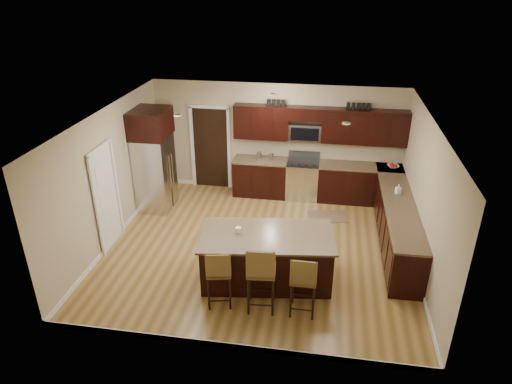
% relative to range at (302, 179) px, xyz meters
% --- Properties ---
extents(floor, '(6.00, 6.00, 0.00)m').
position_rel_range_xyz_m(floor, '(-0.68, -2.45, -0.47)').
color(floor, olive).
rests_on(floor, ground).
extents(ceiling, '(6.00, 6.00, 0.00)m').
position_rel_range_xyz_m(ceiling, '(-0.68, -2.45, 2.23)').
color(ceiling, silver).
rests_on(ceiling, wall_back).
extents(wall_back, '(6.00, 0.00, 6.00)m').
position_rel_range_xyz_m(wall_back, '(-0.68, 0.30, 0.88)').
color(wall_back, tan).
rests_on(wall_back, floor).
extents(wall_left, '(0.00, 5.50, 5.50)m').
position_rel_range_xyz_m(wall_left, '(-3.68, -2.45, 0.88)').
color(wall_left, tan).
rests_on(wall_left, floor).
extents(wall_right, '(0.00, 5.50, 5.50)m').
position_rel_range_xyz_m(wall_right, '(2.32, -2.45, 0.88)').
color(wall_right, tan).
rests_on(wall_right, floor).
extents(base_cabinets, '(4.02, 3.96, 0.92)m').
position_rel_range_xyz_m(base_cabinets, '(1.22, -1.01, -0.01)').
color(base_cabinets, black).
rests_on(base_cabinets, floor).
extents(upper_cabinets, '(4.00, 0.33, 0.80)m').
position_rel_range_xyz_m(upper_cabinets, '(0.36, 0.13, 1.37)').
color(upper_cabinets, black).
rests_on(upper_cabinets, wall_back).
extents(range, '(0.76, 0.64, 1.11)m').
position_rel_range_xyz_m(range, '(0.00, 0.00, 0.00)').
color(range, silver).
rests_on(range, floor).
extents(microwave, '(0.76, 0.31, 0.40)m').
position_rel_range_xyz_m(microwave, '(0.00, 0.15, 1.15)').
color(microwave, silver).
rests_on(microwave, upper_cabinets).
extents(doorway, '(0.85, 0.03, 2.06)m').
position_rel_range_xyz_m(doorway, '(-2.33, 0.28, 0.56)').
color(doorway, black).
rests_on(doorway, floor).
extents(pantry_door, '(0.03, 0.80, 2.04)m').
position_rel_range_xyz_m(pantry_door, '(-3.66, -2.75, 0.55)').
color(pantry_door, white).
rests_on(pantry_door, floor).
extents(letter_decor, '(2.20, 0.03, 0.15)m').
position_rel_range_xyz_m(letter_decor, '(0.22, 0.13, 1.82)').
color(letter_decor, black).
rests_on(letter_decor, upper_cabinets).
extents(island, '(2.46, 1.50, 0.92)m').
position_rel_range_xyz_m(island, '(-0.40, -3.42, -0.04)').
color(island, black).
rests_on(island, floor).
extents(stool_left, '(0.47, 0.47, 1.07)m').
position_rel_range_xyz_m(stool_left, '(-1.06, -4.27, 0.19)').
color(stool_left, brown).
rests_on(stool_left, floor).
extents(stool_mid, '(0.49, 0.49, 1.21)m').
position_rel_range_xyz_m(stool_mid, '(-0.37, -4.28, 0.29)').
color(stool_mid, brown).
rests_on(stool_mid, floor).
extents(stool_right, '(0.41, 0.41, 1.10)m').
position_rel_range_xyz_m(stool_right, '(0.30, -4.27, 0.22)').
color(stool_right, brown).
rests_on(stool_right, floor).
extents(refrigerator, '(0.79, 0.93, 2.35)m').
position_rel_range_xyz_m(refrigerator, '(-3.30, -1.07, 0.74)').
color(refrigerator, silver).
rests_on(refrigerator, floor).
extents(floor_mat, '(0.95, 0.71, 0.01)m').
position_rel_range_xyz_m(floor_mat, '(0.66, -0.92, -0.47)').
color(floor_mat, brown).
rests_on(floor_mat, floor).
extents(fruit_bowl, '(0.32, 0.32, 0.06)m').
position_rel_range_xyz_m(fruit_bowl, '(2.07, -0.00, 0.48)').
color(fruit_bowl, silver).
rests_on(fruit_bowl, base_cabinets).
extents(soap_bottle, '(0.12, 0.12, 0.21)m').
position_rel_range_xyz_m(soap_bottle, '(2.02, -1.39, 0.55)').
color(soap_bottle, '#B2B2B2').
rests_on(soap_bottle, base_cabinets).
extents(canister_tall, '(0.12, 0.12, 0.19)m').
position_rel_range_xyz_m(canister_tall, '(-1.06, -0.00, 0.54)').
color(canister_tall, silver).
rests_on(canister_tall, base_cabinets).
extents(canister_short, '(0.11, 0.11, 0.17)m').
position_rel_range_xyz_m(canister_short, '(-0.77, -0.00, 0.53)').
color(canister_short, silver).
rests_on(canister_short, base_cabinets).
extents(island_jar, '(0.10, 0.10, 0.10)m').
position_rel_range_xyz_m(island_jar, '(-0.90, -3.42, 0.50)').
color(island_jar, white).
rests_on(island_jar, island).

